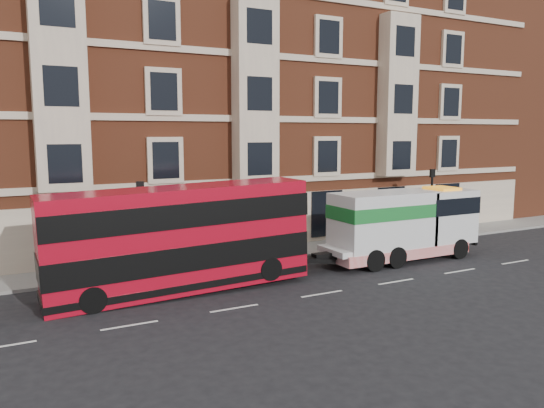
{
  "coord_description": "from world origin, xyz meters",
  "views": [
    {
      "loc": [
        -11.78,
        -18.15,
        6.72
      ],
      "look_at": [
        -0.29,
        4.0,
        3.35
      ],
      "focal_mm": 35.0,
      "sensor_mm": 36.0,
      "label": 1
    }
  ],
  "objects": [
    {
      "name": "lamp_post_west",
      "position": [
        -6.0,
        6.2,
        2.68
      ],
      "size": [
        0.35,
        0.15,
        4.35
      ],
      "color": "black",
      "rests_on": "sidewalk"
    },
    {
      "name": "victorian_terrace",
      "position": [
        0.5,
        15.0,
        10.07
      ],
      "size": [
        45.0,
        12.0,
        20.4
      ],
      "color": "brown",
      "rests_on": "ground"
    },
    {
      "name": "tow_truck",
      "position": [
        6.88,
        3.07,
        1.96
      ],
      "size": [
        8.86,
        2.62,
        3.69
      ],
      "color": "silver",
      "rests_on": "ground"
    },
    {
      "name": "ground",
      "position": [
        0.0,
        0.0,
        0.0
      ],
      "size": [
        120.0,
        120.0,
        0.0
      ],
      "primitive_type": "plane",
      "color": "black",
      "rests_on": "ground"
    },
    {
      "name": "double_decker_bus",
      "position": [
        -5.17,
        3.07,
        2.37
      ],
      "size": [
        11.07,
        2.54,
        4.48
      ],
      "color": "#A7091B",
      "rests_on": "ground"
    },
    {
      "name": "pedestrian",
      "position": [
        -7.71,
        6.98,
        0.94
      ],
      "size": [
        0.58,
        0.39,
        1.58
      ],
      "primitive_type": "imported",
      "rotation": [
        0.0,
        0.0,
        -0.02
      ],
      "color": "#1C2738",
      "rests_on": "sidewalk"
    },
    {
      "name": "filler_east",
      "position": [
        32.0,
        14.0,
        9.43
      ],
      "size": [
        18.0,
        10.0,
        19.0
      ],
      "color": "brown",
      "rests_on": "ground"
    },
    {
      "name": "lamp_post_east",
      "position": [
        12.0,
        6.2,
        2.68
      ],
      "size": [
        0.35,
        0.15,
        4.35
      ],
      "color": "black",
      "rests_on": "sidewalk"
    },
    {
      "name": "sidewalk",
      "position": [
        0.0,
        7.5,
        0.07
      ],
      "size": [
        90.0,
        3.0,
        0.15
      ],
      "primitive_type": "cube",
      "color": "slate",
      "rests_on": "ground"
    }
  ]
}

